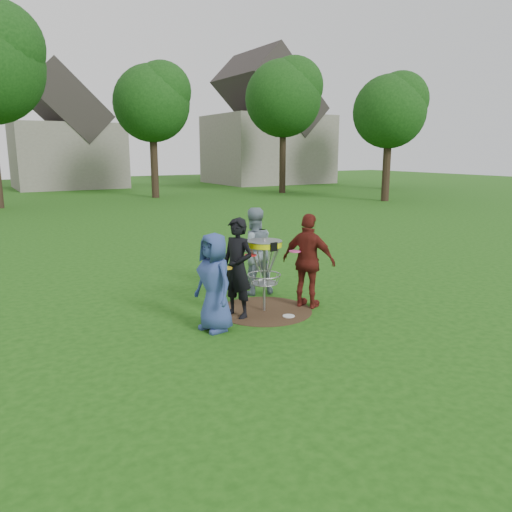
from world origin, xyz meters
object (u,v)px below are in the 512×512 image
player_black (237,268)px  player_grey (253,251)px  player_blue (214,282)px  player_maroon (309,261)px  disc_golf_basket (264,258)px

player_black → player_grey: bearing=117.5°
player_black → player_grey: 1.53m
player_blue → player_maroon: player_maroon is taller
player_blue → player_maroon: 2.10m
disc_golf_basket → player_black: bearing=-177.8°
player_blue → player_grey: size_ratio=0.91×
player_grey → player_maroon: player_grey is taller
player_grey → player_maroon: (0.43, -1.34, -0.00)m
player_grey → disc_golf_basket: player_grey is taller
player_black → player_grey: size_ratio=0.99×
player_black → disc_golf_basket: 0.59m
player_grey → player_maroon: 1.41m
player_blue → disc_golf_basket: bearing=98.3°
player_blue → player_black: bearing=111.0°
player_blue → player_maroon: size_ratio=0.91×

